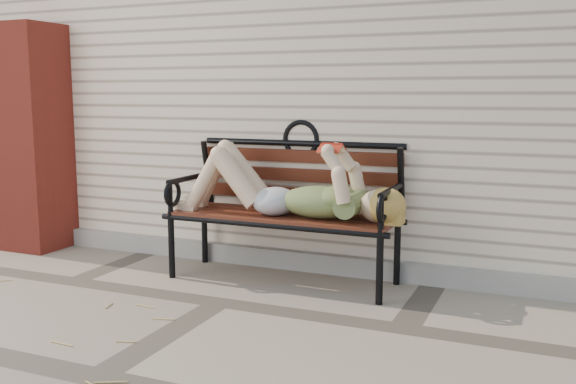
% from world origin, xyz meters
% --- Properties ---
extents(ground, '(80.00, 80.00, 0.00)m').
position_xyz_m(ground, '(0.00, 0.00, 0.00)').
color(ground, gray).
rests_on(ground, ground).
extents(house_wall, '(8.00, 4.00, 3.00)m').
position_xyz_m(house_wall, '(0.00, 3.00, 1.50)').
color(house_wall, beige).
rests_on(house_wall, ground).
extents(foundation_strip, '(8.00, 0.10, 0.15)m').
position_xyz_m(foundation_strip, '(0.00, 0.97, 0.07)').
color(foundation_strip, '#A39D93').
rests_on(foundation_strip, ground).
extents(brick_pillar, '(0.50, 0.50, 2.00)m').
position_xyz_m(brick_pillar, '(-2.30, 0.75, 1.00)').
color(brick_pillar, '#A13024').
rests_on(brick_pillar, ground).
extents(garden_bench, '(1.84, 0.73, 1.19)m').
position_xyz_m(garden_bench, '(0.18, 0.75, 0.67)').
color(garden_bench, black).
rests_on(garden_bench, ground).
extents(reading_woman, '(1.74, 0.39, 0.55)m').
position_xyz_m(reading_woman, '(0.20, 0.60, 0.71)').
color(reading_woman, '#0A3448').
rests_on(reading_woman, ground).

